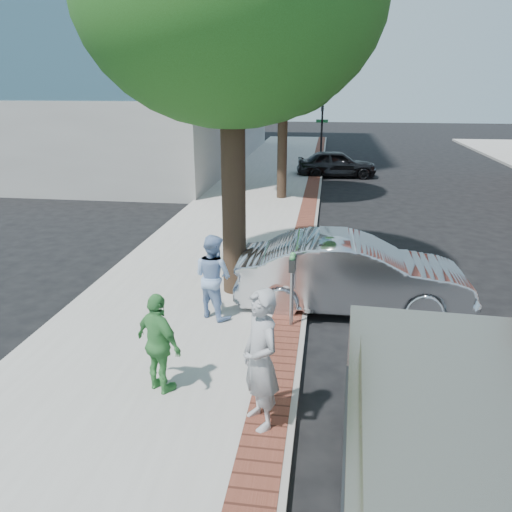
% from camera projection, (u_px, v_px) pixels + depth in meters
% --- Properties ---
extents(ground, '(120.00, 120.00, 0.00)m').
position_uv_depth(ground, '(248.00, 337.00, 9.63)').
color(ground, black).
rests_on(ground, ground).
extents(sidewalk, '(5.00, 60.00, 0.15)m').
position_uv_depth(sidewalk, '(242.00, 223.00, 17.29)').
color(sidewalk, '#9E9991').
rests_on(sidewalk, ground).
extents(brick_strip, '(0.60, 60.00, 0.01)m').
position_uv_depth(brick_strip, '(305.00, 223.00, 16.97)').
color(brick_strip, brown).
rests_on(brick_strip, sidewalk).
extents(curb, '(0.10, 60.00, 0.15)m').
position_uv_depth(curb, '(316.00, 226.00, 16.95)').
color(curb, gray).
rests_on(curb, ground).
extents(office_base, '(18.20, 22.20, 4.00)m').
position_uv_depth(office_base, '(99.00, 129.00, 31.33)').
color(office_base, gray).
rests_on(office_base, ground).
extents(signal_near, '(0.70, 0.15, 3.80)m').
position_uv_depth(signal_near, '(322.00, 127.00, 29.37)').
color(signal_near, black).
rests_on(signal_near, ground).
extents(tree_far, '(4.80, 4.80, 7.14)m').
position_uv_depth(tree_far, '(284.00, 66.00, 19.21)').
color(tree_far, black).
rests_on(tree_far, sidewalk).
extents(parking_meter, '(0.12, 0.32, 1.47)m').
position_uv_depth(parking_meter, '(292.00, 275.00, 9.43)').
color(parking_meter, gray).
rests_on(parking_meter, sidewalk).
extents(person_gray, '(0.80, 0.87, 1.99)m').
position_uv_depth(person_gray, '(260.00, 360.00, 6.62)').
color(person_gray, '#999A9E').
rests_on(person_gray, sidewalk).
extents(person_officer, '(1.05, 0.98, 1.72)m').
position_uv_depth(person_officer, '(213.00, 276.00, 9.90)').
color(person_officer, '#8EADDB').
rests_on(person_officer, sidewalk).
extents(person_green, '(1.00, 0.83, 1.59)m').
position_uv_depth(person_green, '(159.00, 344.00, 7.44)').
color(person_green, '#469B4C').
rests_on(person_green, sidewalk).
extents(sedan_silver, '(4.90, 1.80, 1.60)m').
position_uv_depth(sedan_silver, '(352.00, 274.00, 10.58)').
color(sedan_silver, silver).
rests_on(sedan_silver, ground).
extents(bg_car, '(4.26, 2.06, 1.40)m').
position_uv_depth(bg_car, '(336.00, 164.00, 26.12)').
color(bg_car, black).
rests_on(bg_car, ground).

